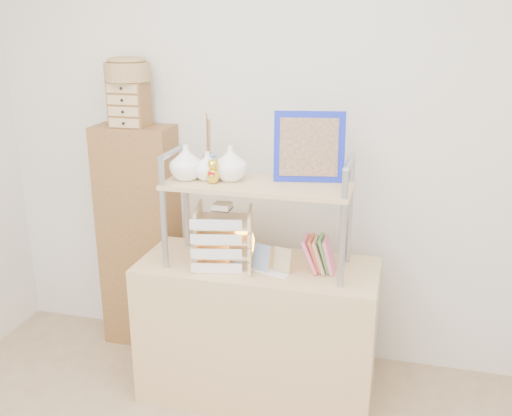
{
  "coord_description": "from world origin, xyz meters",
  "views": [
    {
      "loc": [
        0.66,
        -1.35,
        1.9
      ],
      "look_at": [
        -0.01,
        1.2,
        1.05
      ],
      "focal_mm": 40.0,
      "sensor_mm": 36.0,
      "label": 1
    }
  ],
  "objects": [
    {
      "name": "salt_lamp",
      "position": [
        -0.08,
        1.22,
        0.85
      ],
      "size": [
        0.12,
        0.12,
        0.19
      ],
      "color": "brown",
      "rests_on": "desk"
    },
    {
      "name": "cabinet",
      "position": [
        -0.83,
        1.57,
        0.68
      ],
      "size": [
        0.45,
        0.25,
        1.35
      ],
      "primitive_type": "cube",
      "rotation": [
        0.0,
        0.0,
        0.02
      ],
      "color": "brown",
      "rests_on": "ground"
    },
    {
      "name": "desk",
      "position": [
        0.0,
        1.2,
        0.38
      ],
      "size": [
        1.2,
        0.5,
        0.75
      ],
      "primitive_type": "cube",
      "color": "tan",
      "rests_on": "ground"
    },
    {
      "name": "postcard_stand",
      "position": [
        0.09,
        1.12,
        0.79
      ],
      "size": [
        0.2,
        0.11,
        0.14
      ],
      "color": "white",
      "rests_on": "desk"
    },
    {
      "name": "drawer_chest",
      "position": [
        -0.83,
        1.55,
        1.48
      ],
      "size": [
        0.2,
        0.16,
        0.25
      ],
      "color": "brown",
      "rests_on": "cabinet"
    },
    {
      "name": "hutch",
      "position": [
        -0.08,
        1.21,
        1.19
      ],
      "size": [
        0.9,
        0.34,
        0.76
      ],
      "color": "#999EA7",
      "rests_on": "desk"
    },
    {
      "name": "room_shell",
      "position": [
        0.0,
        0.39,
        1.69
      ],
      "size": [
        3.42,
        3.41,
        2.61
      ],
      "color": "silver",
      "rests_on": "ground"
    },
    {
      "name": "woven_basket",
      "position": [
        -0.83,
        1.55,
        1.65
      ],
      "size": [
        0.25,
        0.25,
        0.1
      ],
      "primitive_type": "cylinder",
      "color": "olive",
      "rests_on": "drawer_chest"
    },
    {
      "name": "desk_clock",
      "position": [
        -0.07,
        1.12,
        0.81
      ],
      "size": [
        0.09,
        0.04,
        0.13
      ],
      "color": "tan",
      "rests_on": "desk"
    },
    {
      "name": "letter_tray",
      "position": [
        -0.16,
        1.14,
        0.88
      ],
      "size": [
        0.31,
        0.3,
        0.33
      ],
      "color": "tan",
      "rests_on": "desk"
    }
  ]
}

